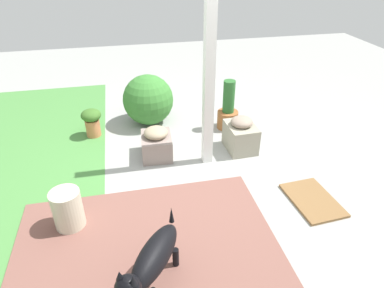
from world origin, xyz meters
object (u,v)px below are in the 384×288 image
at_px(porch_pillar, 209,63).
at_px(terracotta_pot_broad, 92,121).
at_px(doormat, 313,200).
at_px(dog, 152,260).
at_px(stone_planter_mid, 157,143).
at_px(terracotta_pot_tall, 228,112).
at_px(round_shrub, 148,100).
at_px(stone_planter_nearest, 241,135).
at_px(ceramic_urn, 68,210).

height_order(porch_pillar, terracotta_pot_broad, porch_pillar).
xyz_separation_m(porch_pillar, doormat, (-1.01, -0.92, -1.26)).
xyz_separation_m(terracotta_pot_broad, dog, (-2.68, -0.55, 0.09)).
relative_size(stone_planter_mid, terracotta_pot_tall, 0.67).
relative_size(stone_planter_mid, dog, 0.65).
bearing_deg(round_shrub, stone_planter_nearest, -132.97).
xyz_separation_m(terracotta_pot_broad, ceramic_urn, (-1.81, 0.17, -0.03)).
bearing_deg(porch_pillar, round_shrub, 26.52).
relative_size(round_shrub, terracotta_pot_broad, 1.83).
height_order(stone_planter_nearest, round_shrub, round_shrub).
height_order(round_shrub, doormat, round_shrub).
distance_m(porch_pillar, terracotta_pot_tall, 1.39).
bearing_deg(terracotta_pot_broad, terracotta_pot_tall, -94.81).
bearing_deg(stone_planter_mid, stone_planter_nearest, -93.71).
bearing_deg(ceramic_urn, round_shrub, -25.86).
relative_size(porch_pillar, dog, 3.36).
relative_size(round_shrub, dog, 0.99).
bearing_deg(stone_planter_nearest, ceramic_urn, 115.98).
distance_m(dog, doormat, 1.96).
relative_size(stone_planter_mid, doormat, 0.74).
distance_m(porch_pillar, terracotta_pot_broad, 2.01).
xyz_separation_m(stone_planter_nearest, ceramic_urn, (-1.02, 2.10, -0.00)).
height_order(terracotta_pot_broad, terracotta_pot_tall, terracotta_pot_tall).
height_order(terracotta_pot_broad, doormat, terracotta_pot_broad).
bearing_deg(stone_planter_nearest, terracotta_pot_broad, 67.93).
bearing_deg(round_shrub, terracotta_pot_broad, 106.55).
xyz_separation_m(stone_planter_mid, dog, (-1.97, 0.27, 0.15)).
bearing_deg(terracotta_pot_tall, stone_planter_mid, 115.97).
bearing_deg(stone_planter_nearest, doormat, -160.54).
bearing_deg(stone_planter_nearest, porch_pillar, 109.36).
bearing_deg(dog, round_shrub, -5.45).
relative_size(stone_planter_nearest, stone_planter_mid, 0.98).
relative_size(round_shrub, terracotta_pot_tall, 1.02).
height_order(terracotta_pot_tall, ceramic_urn, terracotta_pot_tall).
xyz_separation_m(terracotta_pot_tall, dog, (-2.51, 1.40, 0.07)).
bearing_deg(dog, porch_pillar, -27.15).
relative_size(terracotta_pot_broad, ceramic_urn, 0.98).
bearing_deg(porch_pillar, stone_planter_mid, 67.69).
bearing_deg(ceramic_urn, terracotta_pot_broad, -5.31).
height_order(stone_planter_mid, dog, dog).
height_order(stone_planter_mid, ceramic_urn, ceramic_urn).
distance_m(terracotta_pot_tall, doormat, 1.87).
xyz_separation_m(porch_pillar, stone_planter_mid, (0.25, 0.61, -1.09)).
height_order(stone_planter_nearest, doormat, stone_planter_nearest).
distance_m(porch_pillar, stone_planter_mid, 1.27).
distance_m(stone_planter_mid, round_shrub, 0.98).
xyz_separation_m(porch_pillar, ceramic_urn, (-0.85, 1.60, -1.06)).
bearing_deg(ceramic_urn, doormat, -93.80).
relative_size(round_shrub, doormat, 1.13).
height_order(round_shrub, terracotta_pot_broad, round_shrub).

